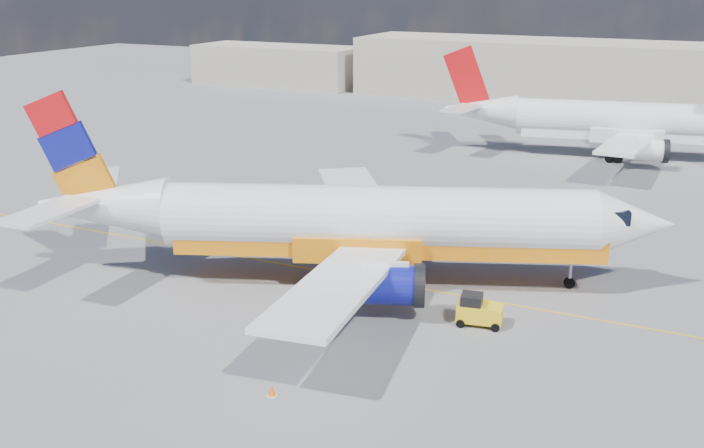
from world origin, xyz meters
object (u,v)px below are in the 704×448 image
at_px(main_jet, 358,222).
at_px(second_jet, 626,122).
at_px(gse_tug, 478,311).
at_px(traffic_cone, 272,390).

bearing_deg(main_jet, second_jet, 55.15).
xyz_separation_m(gse_tug, traffic_cone, (-5.69, -10.44, -0.49)).
bearing_deg(traffic_cone, second_jet, 82.16).
height_order(main_jet, second_jet, main_jet).
bearing_deg(traffic_cone, gse_tug, 61.40).
bearing_deg(main_jet, traffic_cone, -102.37).
distance_m(main_jet, traffic_cone, 13.51).
bearing_deg(second_jet, traffic_cone, -109.36).
distance_m(second_jet, traffic_cone, 53.01).
distance_m(main_jet, gse_tug, 8.66).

